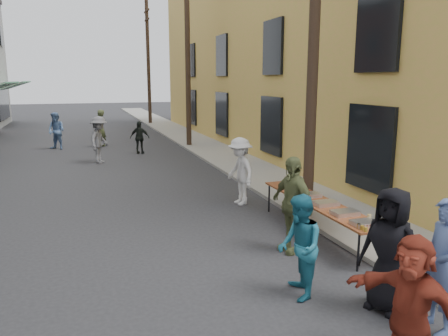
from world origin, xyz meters
TOP-DOWN VIEW (x-y plane):
  - ground at (0.00, 0.00)m, footprint 120.00×120.00m
  - sidewalk at (5.00, 15.00)m, footprint 2.20×60.00m
  - building_ochre at (11.10, 14.00)m, footprint 10.00×28.00m
  - utility_pole_near at (4.30, 3.00)m, footprint 0.26×0.26m
  - utility_pole_mid at (4.30, 15.00)m, footprint 0.26×0.26m
  - utility_pole_far at (4.30, 27.00)m, footprint 0.26×0.26m
  - serving_table at (3.80, 1.68)m, footprint 0.70×4.00m
  - catering_tray_sausage at (3.80, 0.03)m, footprint 0.50×0.33m
  - catering_tray_foil_b at (3.80, 0.68)m, footprint 0.50×0.33m
  - catering_tray_buns at (3.80, 1.38)m, footprint 0.50×0.33m
  - catering_tray_foil_d at (3.80, 2.08)m, footprint 0.50×0.33m
  - catering_tray_buns_end at (3.80, 2.78)m, footprint 0.50×0.33m
  - condiment_jar_a at (3.58, -0.27)m, footprint 0.07×0.07m
  - condiment_jar_b at (3.58, -0.17)m, footprint 0.07×0.07m
  - condiment_jar_c at (3.58, -0.07)m, footprint 0.07×0.07m
  - cup_stack at (4.00, -0.22)m, footprint 0.08×0.08m
  - guest_front_a at (3.13, -1.43)m, footprint 0.88×1.05m
  - guest_front_b at (3.40, -2.11)m, footprint 0.55×0.74m
  - guest_front_c at (2.08, -0.67)m, footprint 0.81×0.93m
  - guest_front_d at (3.06, 4.47)m, footprint 0.83×1.26m
  - guest_front_e at (2.83, 1.03)m, footprint 0.69×1.19m
  - guest_queue_back at (2.48, -2.58)m, footprint 1.00×1.58m
  - passerby_left at (-0.20, 11.88)m, footprint 1.18×1.40m
  - passerby_mid at (1.65, 13.60)m, footprint 0.94×0.66m
  - passerby_right at (0.09, 16.27)m, footprint 0.76×0.81m
  - passerby_far at (-1.97, 16.19)m, footprint 1.10×1.06m

SIDE VIEW (x-z plane):
  - ground at x=0.00m, z-range 0.00..0.00m
  - sidewalk at x=5.00m, z-range 0.00..0.10m
  - serving_table at x=3.80m, z-range 0.34..1.09m
  - passerby_mid at x=1.65m, z-range 0.00..1.49m
  - catering_tray_sausage at x=3.80m, z-range 0.75..0.83m
  - catering_tray_foil_b at x=3.80m, z-range 0.75..0.83m
  - catering_tray_buns at x=3.80m, z-range 0.75..0.83m
  - catering_tray_foil_d at x=3.80m, z-range 0.75..0.83m
  - catering_tray_buns_end at x=3.80m, z-range 0.75..0.83m
  - condiment_jar_a at x=3.58m, z-range 0.75..0.83m
  - condiment_jar_b at x=3.58m, z-range 0.75..0.83m
  - condiment_jar_c at x=3.58m, z-range 0.75..0.83m
  - cup_stack at x=4.00m, z-range 0.75..0.87m
  - guest_queue_back at x=2.48m, z-range 0.00..1.63m
  - guest_front_c at x=2.08m, z-range 0.00..1.63m
  - passerby_far at x=-1.97m, z-range 0.00..1.79m
  - guest_front_d at x=3.06m, z-range 0.00..1.82m
  - guest_front_a at x=3.13m, z-range 0.00..1.84m
  - guest_front_b at x=3.40m, z-range 0.00..1.85m
  - passerby_right at x=0.09m, z-range 0.00..1.87m
  - passerby_left at x=-0.20m, z-range 0.00..1.89m
  - guest_front_e at x=2.83m, z-range 0.00..1.90m
  - utility_pole_near at x=4.30m, z-range 0.00..9.00m
  - utility_pole_mid at x=4.30m, z-range 0.00..9.00m
  - utility_pole_far at x=4.30m, z-range 0.00..9.00m
  - building_ochre at x=11.10m, z-range 0.00..10.00m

